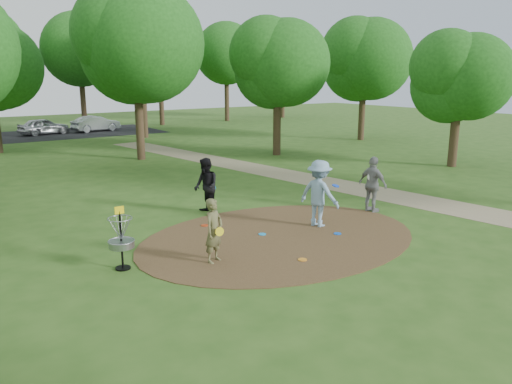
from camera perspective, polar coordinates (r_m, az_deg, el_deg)
ground at (r=14.23m, az=2.78°, el=-5.23°), size 100.00×100.00×0.00m
dirt_clearing at (r=14.23m, az=2.78°, el=-5.19°), size 8.40×8.40×0.02m
footpath at (r=19.98m, az=14.11°, el=-0.17°), size 7.55×39.89×0.01m
parking_lot at (r=42.18m, az=-20.75°, el=6.30°), size 14.00×8.00×0.01m
player_observer_with_disc at (r=12.21m, az=-4.83°, el=-4.44°), size 0.70×0.61×1.61m
player_throwing_with_disc at (r=15.13m, az=7.23°, el=-0.18°), size 1.32×1.47×2.04m
player_walking_with_disc at (r=16.44m, az=-5.74°, el=0.64°), size 0.81×0.99×1.87m
player_waiting_with_disc at (r=17.07m, az=13.20°, el=0.84°), size 0.54×1.13×1.88m
disc_ground_cyan at (r=14.42m, az=0.72°, el=-4.84°), size 0.22×0.22×0.02m
disc_ground_blue at (r=14.66m, az=9.29°, el=-4.71°), size 0.22×0.22×0.02m
disc_ground_red at (r=15.32m, az=-5.89°, el=-3.81°), size 0.22×0.22×0.02m
car_left at (r=41.85m, az=-23.09°, el=6.92°), size 3.94×2.21×1.27m
car_right at (r=42.77m, az=-17.83°, el=7.45°), size 4.00×2.03×1.26m
disc_ground_orange at (r=12.56m, az=5.33°, el=-7.70°), size 0.22×0.22×0.02m
disc_golf_basket at (r=12.15m, az=-15.19°, el=-4.63°), size 0.63×0.63×1.54m
tree_ring at (r=22.94m, az=-6.57°, el=15.05°), size 36.85×45.32×9.00m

